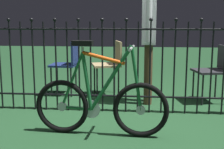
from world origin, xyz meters
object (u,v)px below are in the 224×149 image
object	(u,v)px
bicycle	(100,103)
chair_charcoal	(216,67)
chair_tan	(111,62)
person_visitor	(149,33)
chair_navy	(68,62)

from	to	relation	value
bicycle	chair_charcoal	size ratio (longest dim) A/B	1.70
chair_charcoal	chair_tan	bearing A→B (deg)	170.56
bicycle	person_visitor	size ratio (longest dim) A/B	0.83
chair_tan	chair_navy	world-z (taller)	chair_tan
chair_navy	person_visitor	world-z (taller)	person_visitor
bicycle	person_visitor	distance (m)	1.50
person_visitor	chair_charcoal	bearing A→B (deg)	8.43
bicycle	chair_charcoal	xyz separation A→B (m)	(1.42, 1.40, 0.16)
chair_tan	person_visitor	xyz separation A→B (m)	(0.55, -0.38, 0.45)
bicycle	chair_tan	distance (m)	1.66
chair_navy	person_visitor	xyz separation A→B (m)	(1.20, -0.36, 0.46)
person_visitor	chair_tan	bearing A→B (deg)	145.11
chair_tan	chair_navy	size ratio (longest dim) A/B	1.00
chair_charcoal	person_visitor	size ratio (longest dim) A/B	0.49
bicycle	chair_charcoal	world-z (taller)	bicycle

